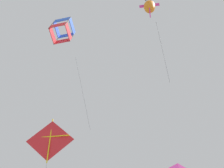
% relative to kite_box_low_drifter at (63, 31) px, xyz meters
% --- Properties ---
extents(kite_box_low_drifter, '(3.56, 3.12, 9.73)m').
position_rel_kite_box_low_drifter_xyz_m(kite_box_low_drifter, '(0.00, 0.00, 0.00)').
color(kite_box_low_drifter, blue).
extents(kite_fish_near_right, '(1.54, 1.24, 7.18)m').
position_rel_kite_box_low_drifter_xyz_m(kite_fish_near_right, '(6.13, 2.09, -0.79)').
color(kite_fish_near_right, orange).
extents(kite_diamond_mid_left, '(1.82, 1.58, 4.40)m').
position_rel_kite_box_low_drifter_xyz_m(kite_diamond_mid_left, '(2.27, -1.60, -9.95)').
color(kite_diamond_mid_left, red).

